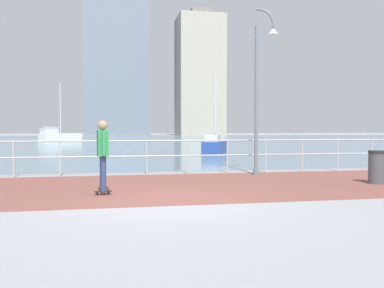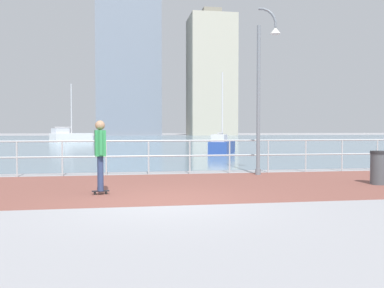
% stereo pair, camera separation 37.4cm
% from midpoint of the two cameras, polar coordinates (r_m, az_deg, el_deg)
% --- Properties ---
extents(ground, '(220.00, 220.00, 0.00)m').
position_cam_midpoint_polar(ground, '(48.59, -9.84, 0.23)').
color(ground, '#9E9EA3').
extents(brick_paving, '(28.00, 5.70, 0.01)m').
position_cam_midpoint_polar(brick_paving, '(11.03, -6.09, -5.89)').
color(brick_paving, brown).
rests_on(brick_paving, ground).
extents(harbor_water, '(180.00, 88.00, 0.00)m').
position_cam_midpoint_polar(harbor_water, '(58.77, -10.02, 0.54)').
color(harbor_water, '#6B899E').
rests_on(harbor_water, ground).
extents(waterfront_railing, '(25.25, 0.06, 1.17)m').
position_cam_midpoint_polar(waterfront_railing, '(13.79, -7.10, -0.96)').
color(waterfront_railing, '#B2BCC1').
rests_on(waterfront_railing, ground).
extents(lamppost, '(0.76, 0.51, 5.56)m').
position_cam_midpoint_polar(lamppost, '(13.97, 8.85, 8.41)').
color(lamppost, slate).
rests_on(lamppost, ground).
extents(skateboarder, '(0.41, 0.56, 1.73)m').
position_cam_midpoint_polar(skateboarder, '(9.75, -13.40, -0.84)').
color(skateboarder, black).
rests_on(skateboarder, ground).
extents(trash_bin, '(0.46, 0.46, 0.93)m').
position_cam_midpoint_polar(trash_bin, '(12.51, 23.55, -2.96)').
color(trash_bin, '#474C51').
rests_on(trash_bin, ground).
extents(sailboat_gray, '(4.78, 4.31, 6.93)m').
position_cam_midpoint_polar(sailboat_gray, '(50.62, -18.20, 0.98)').
color(sailboat_gray, white).
rests_on(sailboat_gray, ground).
extents(sailboat_white, '(2.45, 3.79, 5.11)m').
position_cam_midpoint_polar(sailboat_white, '(25.72, 2.80, -0.26)').
color(sailboat_white, '#284799').
rests_on(sailboat_white, ground).
extents(tower_brick, '(16.41, 17.96, 45.45)m').
position_cam_midpoint_polar(tower_brick, '(114.42, -10.54, 12.28)').
color(tower_brick, slate).
rests_on(tower_brick, ground).
extents(tower_glass, '(11.48, 11.19, 32.29)m').
position_cam_midpoint_polar(tower_glass, '(107.08, 0.95, 9.46)').
color(tower_glass, '#B2AD99').
rests_on(tower_glass, ground).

